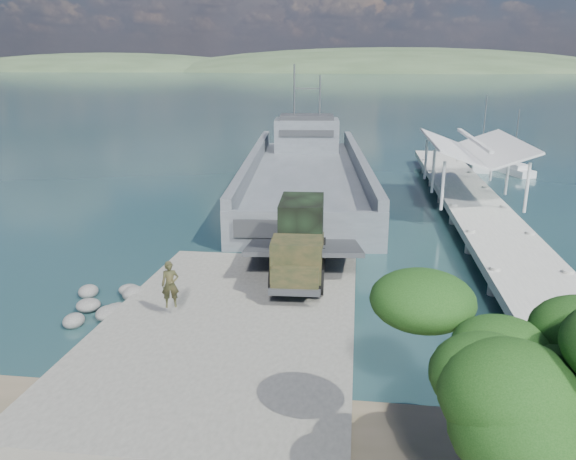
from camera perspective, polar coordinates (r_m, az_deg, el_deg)
The scene contains 11 objects.
ground at distance 24.25m, azimuth -5.32°, elevation -8.96°, with size 1400.00×1400.00×0.00m, color #1B4242.
boat_ramp at distance 23.26m, azimuth -5.87°, elevation -9.47°, with size 10.00×18.00×0.50m, color #65645C.
shoreline_rocks at distance 26.62m, azimuth -18.35°, elevation -7.36°, with size 3.20×5.60×0.90m, color #4F4F4D, non-canonical shape.
distant_headlands at distance 583.13m, azimuth 12.01°, elevation 15.48°, with size 1000.00×240.00×48.00m, color #32482D, non-canonical shape.
pier at distance 41.83m, azimuth 18.16°, elevation 3.68°, with size 6.40×44.00×6.10m.
landing_craft at distance 46.85m, azimuth 1.82°, elevation 4.99°, with size 12.20×37.70×11.03m.
military_truck at distance 27.15m, azimuth 1.24°, elevation -1.02°, with size 2.69×7.45×3.41m.
soldier at distance 23.38m, azimuth -11.82°, elevation -6.32°, with size 0.71×0.47×1.94m, color black.
sailboat_near at distance 58.68m, azimuth 21.92°, elevation 5.64°, with size 3.25×5.37×6.31m.
sailboat_far at distance 60.52m, azimuth 18.96°, elevation 6.31°, with size 2.62×6.35×7.51m.
overhang_tree at distance 12.63m, azimuth 26.50°, elevation -11.41°, with size 6.77×6.24×6.15m.
Camera 1 is at (4.90, -21.28, 10.53)m, focal length 35.00 mm.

